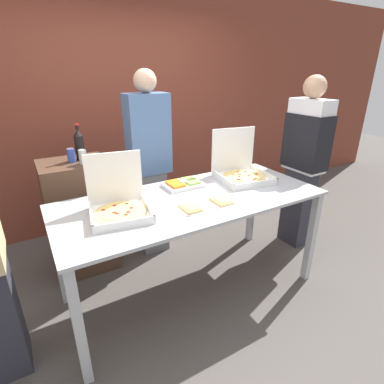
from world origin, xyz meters
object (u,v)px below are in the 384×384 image
at_px(soda_bottle, 79,144).
at_px(person_server_vest, 305,156).
at_px(pizza_box_far_left, 119,204).
at_px(pizza_box_far_right, 241,170).
at_px(soda_can_colored, 71,155).
at_px(paper_plate_front_right, 221,201).
at_px(soda_can_silver, 83,157).
at_px(person_guest_plaid, 150,164).
at_px(veggie_tray, 183,184).
at_px(paper_plate_front_center, 190,208).

relative_size(soda_bottle, person_server_vest, 0.18).
height_order(pizza_box_far_left, person_server_vest, person_server_vest).
height_order(pizza_box_far_right, soda_can_colored, pizza_box_far_right).
bearing_deg(paper_plate_front_right, person_server_vest, 13.82).
bearing_deg(person_server_vest, soda_can_silver, 73.15).
xyz_separation_m(pizza_box_far_right, paper_plate_front_right, (-0.48, -0.36, -0.07)).
xyz_separation_m(paper_plate_front_right, soda_can_colored, (-0.87, 1.03, 0.23)).
height_order(soda_can_silver, soda_can_colored, same).
height_order(paper_plate_front_right, soda_bottle, soda_bottle).
bearing_deg(person_guest_plaid, veggie_tray, 99.05).
distance_m(soda_bottle, person_guest_plaid, 0.67).
bearing_deg(person_server_vest, soda_bottle, 69.42).
distance_m(soda_can_silver, person_server_vest, 2.16).
distance_m(pizza_box_far_left, veggie_tray, 0.67).
distance_m(pizza_box_far_right, soda_can_silver, 1.41).
bearing_deg(soda_bottle, person_server_vest, -20.58).
distance_m(paper_plate_front_right, person_guest_plaid, 0.99).
relative_size(paper_plate_front_center, soda_can_colored, 1.77).
distance_m(paper_plate_front_center, paper_plate_front_right, 0.27).
xyz_separation_m(soda_bottle, soda_can_colored, (-0.09, -0.05, -0.08)).
height_order(pizza_box_far_right, person_server_vest, person_server_vest).
xyz_separation_m(veggie_tray, person_server_vest, (1.35, -0.13, 0.09)).
height_order(soda_can_silver, person_guest_plaid, person_guest_plaid).
xyz_separation_m(pizza_box_far_left, soda_can_colored, (-0.15, 0.81, 0.17)).
bearing_deg(soda_bottle, veggie_tray, -42.49).
bearing_deg(paper_plate_front_right, veggie_tray, 101.38).
bearing_deg(soda_bottle, pizza_box_far_right, -29.65).
bearing_deg(veggie_tray, person_server_vest, -5.57).
distance_m(pizza_box_far_right, soda_can_colored, 1.52).
height_order(paper_plate_front_right, person_server_vest, person_server_vest).
distance_m(soda_bottle, soda_can_colored, 0.13).
distance_m(paper_plate_front_right, soda_can_colored, 1.37).
xyz_separation_m(soda_bottle, person_guest_plaid, (0.61, -0.11, -0.25)).
height_order(pizza_box_far_left, person_guest_plaid, person_guest_plaid).
bearing_deg(pizza_box_far_left, pizza_box_far_right, 16.55).
relative_size(pizza_box_far_left, veggie_tray, 1.46).
height_order(pizza_box_far_right, paper_plate_front_center, pizza_box_far_right).
height_order(pizza_box_far_right, veggie_tray, pizza_box_far_right).
bearing_deg(pizza_box_far_right, paper_plate_front_right, -133.48).
distance_m(pizza_box_far_left, soda_can_silver, 0.74).
distance_m(paper_plate_front_right, veggie_tray, 0.45).
relative_size(pizza_box_far_left, paper_plate_front_right, 1.88).
bearing_deg(pizza_box_far_left, veggie_tray, 29.22).
height_order(soda_can_silver, person_server_vest, person_server_vest).
height_order(paper_plate_front_center, person_guest_plaid, person_guest_plaid).
distance_m(pizza_box_far_right, paper_plate_front_right, 0.60).
bearing_deg(veggie_tray, pizza_box_far_right, -8.14).
bearing_deg(soda_can_colored, pizza_box_far_right, -26.38).
bearing_deg(paper_plate_front_center, person_guest_plaid, 84.61).
relative_size(pizza_box_far_right, person_server_vest, 0.29).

